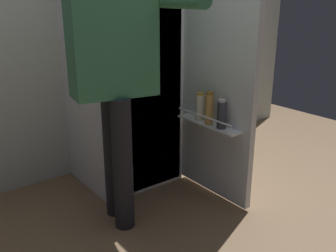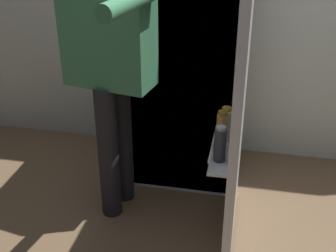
% 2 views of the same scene
% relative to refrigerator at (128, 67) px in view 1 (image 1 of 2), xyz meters
% --- Properties ---
extents(ground_plane, '(5.39, 5.39, 0.00)m').
position_rel_refrigerator_xyz_m(ground_plane, '(-0.02, -0.51, -0.87)').
color(ground_plane, brown).
extents(refrigerator, '(0.70, 1.26, 1.75)m').
position_rel_refrigerator_xyz_m(refrigerator, '(0.00, 0.00, 0.00)').
color(refrigerator, silver).
rests_on(refrigerator, ground_plane).
extents(person, '(0.56, 0.82, 1.63)m').
position_rel_refrigerator_xyz_m(person, '(-0.36, -0.47, 0.11)').
color(person, black).
rests_on(person, ground_plane).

